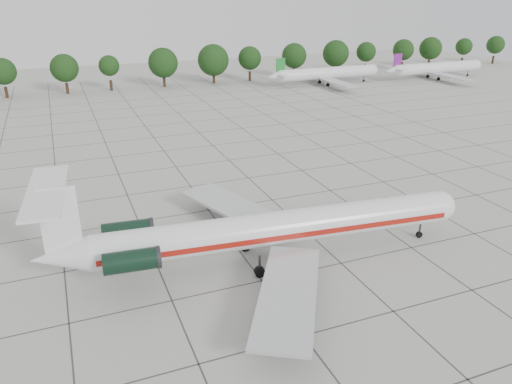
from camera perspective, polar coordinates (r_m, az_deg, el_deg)
ground at (r=50.82m, az=-2.80°, el=-5.59°), size 260.00×260.00×0.00m
apron_joints at (r=63.88m, az=-7.26°, el=0.35°), size 170.00×170.00×0.02m
main_airliner at (r=45.52m, az=0.25°, el=-4.39°), size 40.02×31.35×9.39m
ground_crew at (r=58.55m, az=14.37°, el=-1.34°), size 0.71×0.49×1.87m
bg_airliner_d at (r=133.80m, az=8.11°, el=13.27°), size 28.24×27.20×7.40m
bg_airliner_e at (r=149.74m, az=19.94°, el=13.16°), size 28.24×27.20×7.40m
tree_line at (r=128.74m, az=-21.05°, el=13.07°), size 249.86×8.44×10.22m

